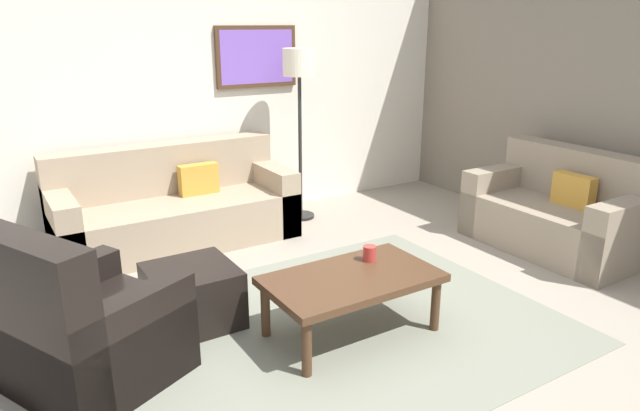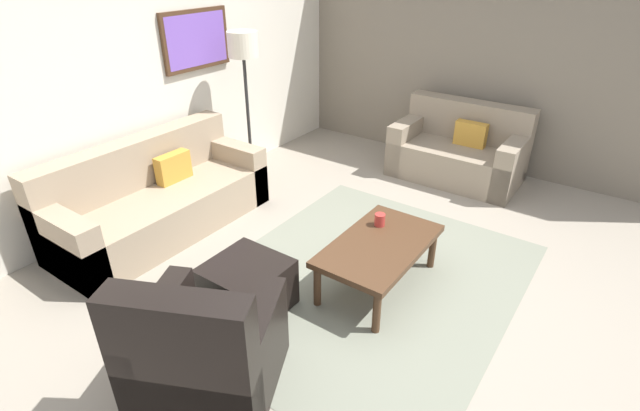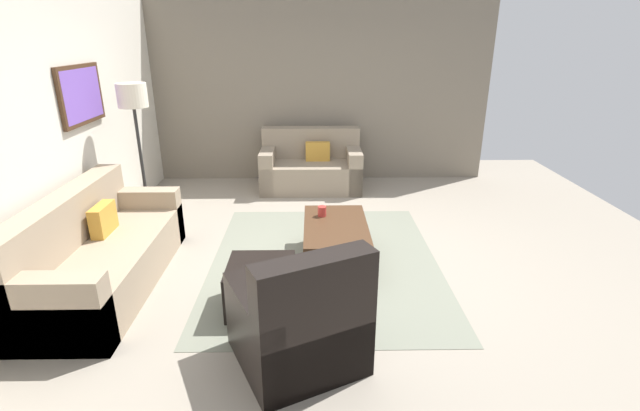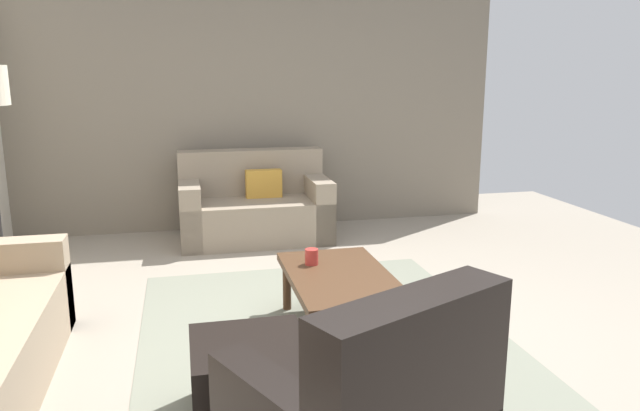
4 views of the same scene
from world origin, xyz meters
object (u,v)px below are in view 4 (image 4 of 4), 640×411
ottoman (250,380)px  coffee_table (340,282)px  cup (312,257)px  couch_loveseat (254,209)px

ottoman → coffee_table: size_ratio=0.51×
cup → ottoman: bearing=153.1°
cup → coffee_table: bearing=-150.5°
coffee_table → cup: (0.24, 0.13, 0.10)m
couch_loveseat → cup: size_ratio=13.95×
couch_loveseat → coffee_table: size_ratio=1.34×
ottoman → cup: size_ratio=5.30×
couch_loveseat → ottoman: bearing=172.7°
ottoman → cup: (1.06, -0.54, 0.26)m
ottoman → coffee_table: (0.83, -0.67, 0.16)m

